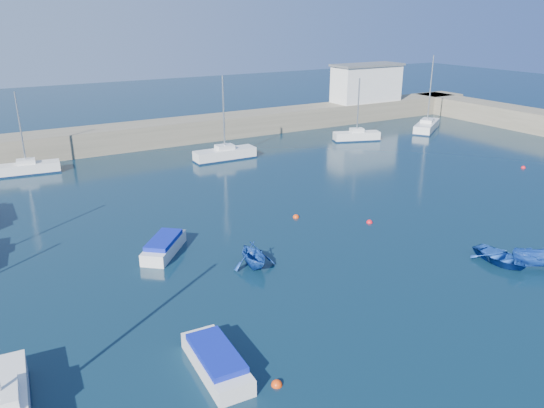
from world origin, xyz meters
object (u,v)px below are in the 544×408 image
harbor_office (366,84)px  dinghy_right (539,258)px  sailboat_5 (27,168)px  sailboat_7 (357,136)px  sailboat_6 (225,154)px  dinghy_center (500,257)px  dinghy_left (253,255)px  sailboat_8 (427,126)px  motorboat_0 (216,361)px  motorboat_1 (164,246)px

harbor_office → dinghy_right: size_ratio=3.06×
sailboat_5 → sailboat_7: (36.47, -4.83, 0.02)m
sailboat_6 → dinghy_center: 31.29m
sailboat_7 → dinghy_left: (-27.11, -23.72, 0.19)m
sailboat_8 → dinghy_center: 40.17m
sailboat_5 → dinghy_center: (22.82, -35.82, -0.20)m
sailboat_5 → motorboat_0: bearing=-169.0°
sailboat_6 → sailboat_8: sailboat_8 is taller
motorboat_0 → dinghy_right: size_ratio=1.44×
sailboat_6 → sailboat_8: bearing=-89.2°
sailboat_5 → dinghy_center: sailboat_5 is taller
harbor_office → sailboat_6: size_ratio=1.15×
dinghy_left → sailboat_8: bearing=36.6°
dinghy_center → dinghy_left: (-13.46, 7.27, 0.42)m
harbor_office → sailboat_7: 15.05m
sailboat_7 → motorboat_0: (-33.27, -31.73, -0.11)m
motorboat_1 → sailboat_8: bearing=64.0°
sailboat_5 → sailboat_6: sailboat_6 is taller
dinghy_center → harbor_office: bearing=62.1°
sailboat_5 → motorboat_0: (3.19, -36.56, -0.09)m
motorboat_0 → dinghy_center: bearing=5.0°
motorboat_0 → dinghy_center: size_ratio=1.31×
sailboat_5 → motorboat_1: size_ratio=1.82×
sailboat_8 → sailboat_5: bearing=50.3°
motorboat_0 → dinghy_right: bearing=0.5°
sailboat_5 → dinghy_left: sailboat_5 is taller
harbor_office → sailboat_7: harbor_office is taller
motorboat_0 → motorboat_1: bearing=83.4°
motorboat_1 → dinghy_right: size_ratio=1.33×
motorboat_0 → motorboat_1: (2.11, 12.63, 0.01)m
sailboat_5 → sailboat_8: bearing=-89.7°
motorboat_0 → motorboat_1: 12.80m
sailboat_5 → motorboat_1: sailboat_5 is taller
motorboat_0 → sailboat_7: bearing=46.5°
sailboat_7 → dinghy_right: 34.83m
sailboat_7 → dinghy_center: size_ratio=2.08×
harbor_office → dinghy_center: 47.86m
dinghy_right → motorboat_0: bearing=124.3°
sailboat_6 → sailboat_8: size_ratio=0.90×
motorboat_0 → sailboat_6: bearing=66.7°
harbor_office → dinghy_center: (-23.54, -41.40, -4.73)m
sailboat_6 → dinghy_left: sailboat_6 is taller
motorboat_1 → sailboat_7: bearing=71.5°
motorboat_0 → dinghy_center: (19.62, 0.74, -0.12)m
motorboat_0 → dinghy_left: size_ratio=1.57×
sailboat_7 → dinghy_left: 36.02m
sailboat_5 → sailboat_7: size_ratio=1.05×
sailboat_6 → harbor_office: bearing=-68.6°
sailboat_6 → sailboat_7: sailboat_6 is taller
harbor_office → motorboat_0: bearing=-135.7°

